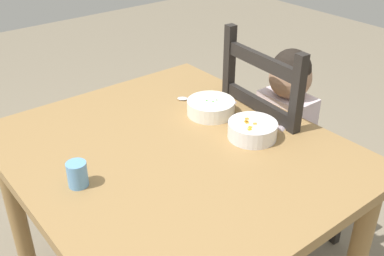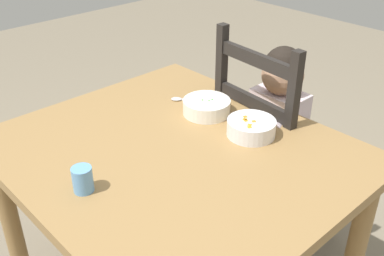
# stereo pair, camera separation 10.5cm
# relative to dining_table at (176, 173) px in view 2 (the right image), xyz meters

# --- Properties ---
(dining_table) EXTENTS (1.15, 1.01, 0.73)m
(dining_table) POSITION_rel_dining_table_xyz_m (0.00, 0.00, 0.00)
(dining_table) COLOR olive
(dining_table) RESTS_ON ground
(dining_chair) EXTENTS (0.45, 0.45, 1.03)m
(dining_chair) POSITION_rel_dining_table_xyz_m (-0.00, 0.55, -0.16)
(dining_chair) COLOR black
(dining_chair) RESTS_ON ground
(child_figure) EXTENTS (0.32, 0.31, 0.95)m
(child_figure) POSITION_rel_dining_table_xyz_m (0.00, 0.55, -0.00)
(child_figure) COLOR silver
(child_figure) RESTS_ON ground
(bowl_of_peas) EXTENTS (0.18, 0.18, 0.06)m
(bowl_of_peas) POSITION_rel_dining_table_xyz_m (-0.11, 0.26, 0.13)
(bowl_of_peas) COLOR white
(bowl_of_peas) RESTS_ON dining_table
(bowl_of_carrots) EXTENTS (0.17, 0.17, 0.06)m
(bowl_of_carrots) POSITION_rel_dining_table_xyz_m (0.11, 0.25, 0.13)
(bowl_of_carrots) COLOR white
(bowl_of_carrots) RESTS_ON dining_table
(spoon) EXTENTS (0.11, 0.11, 0.01)m
(spoon) POSITION_rel_dining_table_xyz_m (-0.26, 0.26, 0.11)
(spoon) COLOR silver
(spoon) RESTS_ON dining_table
(drinking_cup) EXTENTS (0.06, 0.06, 0.08)m
(drinking_cup) POSITION_rel_dining_table_xyz_m (-0.01, -0.35, 0.14)
(drinking_cup) COLOR #64A0DE
(drinking_cup) RESTS_ON dining_table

